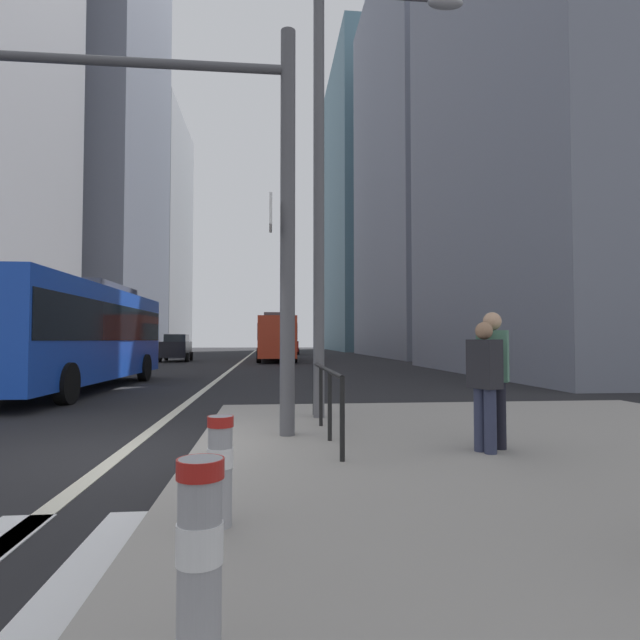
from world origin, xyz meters
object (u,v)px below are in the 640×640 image
Objects in this scene: pedestrian_walking at (485,380)px; pedestrian_far at (493,372)px; bollard_front at (200,557)px; bollard_left at (220,464)px; car_receding_near at (271,345)px; traffic_signal_gantry at (165,164)px; city_bus_red_receding at (276,336)px; car_oncoming_mid at (176,348)px; car_receding_far at (289,345)px; city_bus_blue_oncoming at (75,330)px; street_lamp_post at (319,134)px.

pedestrian_walking is 0.31m from pedestrian_far.
bollard_left is at bearing 92.64° from bollard_front.
traffic_signal_gantry is (-1.74, -48.61, 3.08)m from car_receding_near.
car_oncoming_mid is (-7.19, -0.34, -0.85)m from city_bus_red_receding.
traffic_signal_gantry is at bearing 161.78° from pedestrian_walking.
car_receding_far is 49.56m from pedestrian_far.
car_receding_near is (-0.30, 17.74, -0.85)m from city_bus_red_receding.
city_bus_red_receding is at bearing 93.77° from pedestrian_walking.
city_bus_blue_oncoming is 22.97m from city_bus_red_receding.
traffic_signal_gantry reaches higher than bollard_left.
car_receding_near is at bearing 173.82° from car_receding_far.
car_receding_far is at bearing 87.26° from bollard_left.
car_receding_near is at bearing 69.14° from car_oncoming_mid.
bollard_front is (-2.41, -53.75, -0.34)m from car_receding_far.
city_bus_red_receding is at bearing 90.71° from street_lamp_post.
traffic_signal_gantry is 5.13m from bollard_left.
car_receding_far is 2.40× the size of pedestrian_far.
bollard_front is at bearing -79.92° from car_oncoming_mid.
car_oncoming_mid is at bearing 92.01° from city_bus_blue_oncoming.
street_lamp_post is at bearing 124.58° from pedestrian_far.
pedestrian_walking is (8.55, -10.18, -0.80)m from city_bus_blue_oncoming.
traffic_signal_gantry reaches higher than city_bus_blue_oncoming.
city_bus_red_receding is 14.41× the size of bollard_left.
pedestrian_walking is at bearing 53.67° from bollard_front.
traffic_signal_gantry is (-2.04, -30.87, 2.24)m from city_bus_red_receding.
car_oncoming_mid reaches higher than pedestrian_walking.
street_lamp_post reaches higher than car_receding_near.
car_receding_near is at bearing 90.96° from city_bus_red_receding.
pedestrian_far reaches higher than bollard_front.
car_receding_near is at bearing 87.95° from traffic_signal_gantry.
city_bus_blue_oncoming is 40.27m from car_receding_near.
street_lamp_post is (-1.24, -46.71, 4.29)m from car_receding_far.
car_receding_near is at bearing 89.46° from bollard_front.
city_bus_blue_oncoming is 2.48× the size of car_oncoming_mid.
pedestrian_walking is (4.16, -1.37, -3.04)m from traffic_signal_gantry.
car_receding_far reaches higher than bollard_front.
street_lamp_post is 5.53m from pedestrian_walking.
city_bus_red_receding is at bearing 73.76° from city_bus_blue_oncoming.
car_receding_near is 47.12m from street_lamp_post.
car_oncoming_mid reaches higher than pedestrian_far.
pedestrian_far is at bearing 53.26° from bollard_front.
pedestrian_walking is at bearing -133.72° from pedestrian_far.
bollard_front is (-0.81, -36.22, -1.19)m from city_bus_red_receding.
bollard_front is 4.96m from pedestrian_walking.
car_receding_near reaches higher than bollard_front.
pedestrian_far is (3.13, 4.20, 0.47)m from bollard_front.
pedestrian_walking is at bearing 36.46° from bollard_left.
street_lamp_post is 8.51m from bollard_front.
bollard_front is 0.56× the size of pedestrian_walking.
car_receding_far is at bearing 87.44° from bollard_front.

